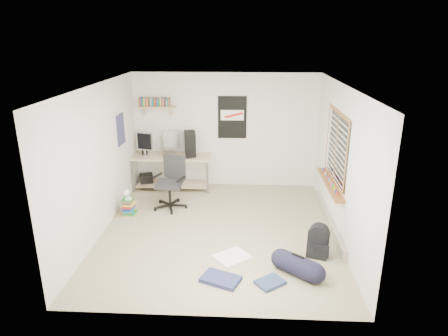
{
  "coord_description": "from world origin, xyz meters",
  "views": [
    {
      "loc": [
        0.41,
        -6.26,
        3.27
      ],
      "look_at": [
        0.08,
        0.18,
        1.09
      ],
      "focal_mm": 32.0,
      "sensor_mm": 36.0,
      "label": 1
    }
  ],
  "objects_px": {
    "desk": "(173,172)",
    "duffel_bag": "(298,266)",
    "office_chair": "(169,184)",
    "backpack": "(318,244)",
    "book_stack": "(129,207)"
  },
  "relations": [
    {
      "from": "desk",
      "to": "backpack",
      "type": "distance_m",
      "value": 3.88
    },
    {
      "from": "desk",
      "to": "office_chair",
      "type": "height_order",
      "value": "office_chair"
    },
    {
      "from": "desk",
      "to": "book_stack",
      "type": "relative_size",
      "value": 3.75
    },
    {
      "from": "book_stack",
      "to": "desk",
      "type": "bearing_deg",
      "value": 67.47
    },
    {
      "from": "desk",
      "to": "book_stack",
      "type": "distance_m",
      "value": 1.58
    },
    {
      "from": "desk",
      "to": "office_chair",
      "type": "distance_m",
      "value": 1.1
    },
    {
      "from": "office_chair",
      "to": "desk",
      "type": "bearing_deg",
      "value": 118.16
    },
    {
      "from": "office_chair",
      "to": "book_stack",
      "type": "relative_size",
      "value": 2.25
    },
    {
      "from": "desk",
      "to": "office_chair",
      "type": "relative_size",
      "value": 1.66
    },
    {
      "from": "desk",
      "to": "duffel_bag",
      "type": "height_order",
      "value": "desk"
    },
    {
      "from": "desk",
      "to": "office_chair",
      "type": "bearing_deg",
      "value": -89.47
    },
    {
      "from": "desk",
      "to": "duffel_bag",
      "type": "relative_size",
      "value": 2.98
    },
    {
      "from": "desk",
      "to": "backpack",
      "type": "xyz_separation_m",
      "value": [
        2.72,
        -2.76,
        -0.16
      ]
    },
    {
      "from": "backpack",
      "to": "book_stack",
      "type": "relative_size",
      "value": 0.91
    },
    {
      "from": "office_chair",
      "to": "backpack",
      "type": "distance_m",
      "value": 3.11
    }
  ]
}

